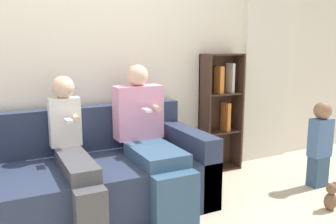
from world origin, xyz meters
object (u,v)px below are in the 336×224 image
at_px(child_seated, 74,152).
at_px(teddy_bear, 331,197).
at_px(bookshelf, 219,115).
at_px(toddler_standing, 320,142).
at_px(couch, 85,181).
at_px(adult_seated, 150,136).

distance_m(child_seated, teddy_bear, 2.16).
distance_m(child_seated, bookshelf, 1.76).
bearing_deg(teddy_bear, child_seated, 157.73).
xyz_separation_m(toddler_standing, bookshelf, (-0.59, 0.87, 0.17)).
bearing_deg(toddler_standing, child_seated, 170.53).
height_order(child_seated, teddy_bear, child_seated).
relative_size(toddler_standing, teddy_bear, 3.44).
distance_m(couch, bookshelf, 1.67).
height_order(couch, toddler_standing, toddler_standing).
height_order(adult_seated, child_seated, adult_seated).
bearing_deg(child_seated, couch, 46.14).
bearing_deg(bookshelf, adult_seated, -156.11).
height_order(couch, bookshelf, bookshelf).
distance_m(adult_seated, child_seated, 0.65).
xyz_separation_m(couch, child_seated, (-0.10, -0.10, 0.29)).
relative_size(adult_seated, teddy_bear, 4.90).
height_order(toddler_standing, teddy_bear, toddler_standing).
bearing_deg(adult_seated, teddy_bear, -32.41).
distance_m(adult_seated, toddler_standing, 1.68).
xyz_separation_m(couch, adult_seated, (0.55, -0.08, 0.34)).
height_order(couch, adult_seated, adult_seated).
bearing_deg(child_seated, teddy_bear, -22.27).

